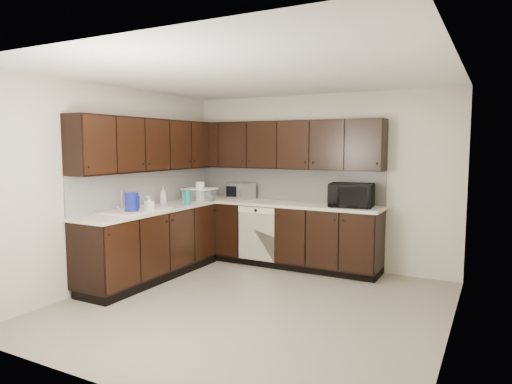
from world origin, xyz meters
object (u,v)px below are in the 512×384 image
toaster_oven (240,191)px  blue_pitcher (132,203)px  sink (135,216)px  storage_bin (199,194)px  microwave (351,195)px

toaster_oven → blue_pitcher: (-0.43, -1.90, 0.00)m
sink → toaster_oven: bearing=74.3°
storage_bin → blue_pitcher: bearing=-88.6°
sink → blue_pitcher: 0.23m
storage_bin → blue_pitcher: size_ratio=1.75×
microwave → toaster_oven: (-1.78, 0.11, -0.04)m
microwave → storage_bin: bearing=-179.0°
sink → storage_bin: sink is taller
microwave → storage_bin: 2.28m
toaster_oven → blue_pitcher: size_ratio=1.55×
storage_bin → toaster_oven: bearing=42.3°
sink → blue_pitcher: size_ratio=3.23×
sink → blue_pitcher: (0.07, -0.11, 0.19)m
sink → storage_bin: (0.03, 1.36, 0.15)m
toaster_oven → blue_pitcher: bearing=-87.2°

